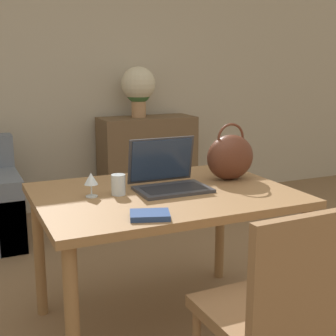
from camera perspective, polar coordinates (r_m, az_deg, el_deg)
wall_back at (r=4.59m, az=-12.47°, el=11.68°), size 10.00×0.06×2.70m
dining_table at (r=2.41m, az=-0.49°, el=-4.87°), size 1.28×0.94×0.76m
chair at (r=1.85m, az=12.96°, el=-16.23°), size 0.45×0.45×0.91m
sideboard at (r=4.61m, az=-2.54°, el=0.68°), size 0.92×0.40×0.90m
laptop at (r=2.44m, az=-0.08°, el=-0.87°), size 0.37×0.30×0.26m
drinking_glass at (r=2.33m, az=-6.07°, el=-2.04°), size 0.07×0.07×0.10m
wine_glass at (r=2.30m, az=-9.36°, el=-1.46°), size 0.07×0.07×0.12m
handbag at (r=2.63m, az=7.59°, el=1.38°), size 0.28×0.17×0.32m
flower_vase at (r=4.51m, az=-3.63°, el=9.78°), size 0.33×0.33×0.48m
book at (r=1.98m, az=-2.23°, el=-5.76°), size 0.20×0.17×0.02m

